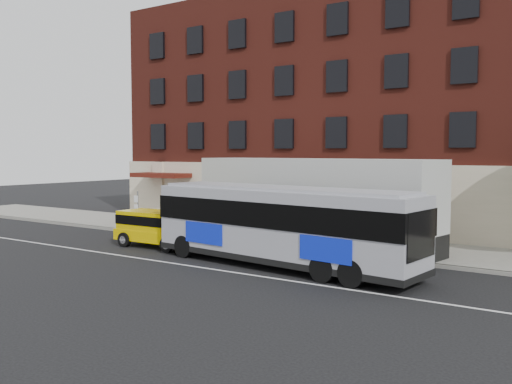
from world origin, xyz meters
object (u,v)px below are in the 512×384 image
Objects in this scene: yellow_suv at (155,226)px; shipping_container at (310,204)px; city_bus at (281,223)px; sign_pole at (137,209)px.

shipping_container reaches higher than yellow_suv.
city_bus reaches higher than yellow_suv.
city_bus is at bearing -5.57° from yellow_suv.
shipping_container reaches higher than sign_pole.
yellow_suv is (-8.01, 0.78, -0.82)m from city_bus.
yellow_suv is at bearing -34.58° from sign_pole.
shipping_container is at bearing 6.60° from sign_pole.
yellow_suv is at bearing -147.77° from shipping_container.
sign_pole is 11.07m from shipping_container.
city_bus reaches higher than sign_pole.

